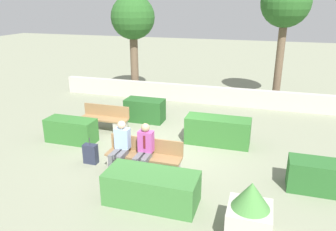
{
  "coord_description": "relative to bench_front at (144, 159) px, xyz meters",
  "views": [
    {
      "loc": [
        2.75,
        -8.52,
        4.22
      ],
      "look_at": [
        -0.03,
        0.5,
        0.9
      ],
      "focal_mm": 35.0,
      "sensor_mm": 36.0,
      "label": 1
    }
  ],
  "objects": [
    {
      "name": "hedge_block_mid_right",
      "position": [
        4.13,
        0.33,
        0.03
      ],
      "size": [
        1.22,
        0.68,
        0.74
      ],
      "color": "#286028",
      "rests_on": "ground_plane"
    },
    {
      "name": "tree_leftmost",
      "position": [
        -3.13,
        6.97,
        3.08
      ],
      "size": [
        1.96,
        1.96,
        4.51
      ],
      "color": "brown",
      "rests_on": "ground_plane"
    },
    {
      "name": "person_seated_woman",
      "position": [
        -0.57,
        -0.14,
        0.41
      ],
      "size": [
        0.38,
        0.64,
        1.35
      ],
      "color": "slate",
      "rests_on": "ground_plane"
    },
    {
      "name": "planter_corner_left",
      "position": [
        2.78,
        -1.81,
        0.21
      ],
      "size": [
        0.81,
        0.81,
        1.17
      ],
      "color": "#B7B2A8",
      "rests_on": "ground_plane"
    },
    {
      "name": "ground_plane",
      "position": [
        0.09,
        1.43,
        -0.34
      ],
      "size": [
        60.0,
        60.0,
        0.0
      ],
      "primitive_type": "plane",
      "color": "gray"
    },
    {
      "name": "suitcase",
      "position": [
        -1.56,
        -0.01,
        -0.07
      ],
      "size": [
        0.38,
        0.2,
        0.75
      ],
      "color": "#282D42",
      "rests_on": "ground_plane"
    },
    {
      "name": "hedge_block_near_left",
      "position": [
        1.55,
        2.3,
        0.08
      ],
      "size": [
        1.96,
        0.72,
        0.85
      ],
      "color": "#33702D",
      "rests_on": "ground_plane"
    },
    {
      "name": "bench_left_side",
      "position": [
        -2.3,
        2.24,
        -0.01
      ],
      "size": [
        1.67,
        0.48,
        0.86
      ],
      "rotation": [
        0.0,
        0.0,
        0.13
      ],
      "color": "#937047",
      "rests_on": "ground_plane"
    },
    {
      "name": "bench_front",
      "position": [
        0.0,
        0.0,
        0.0
      ],
      "size": [
        1.99,
        0.48,
        0.86
      ],
      "color": "#937047",
      "rests_on": "ground_plane"
    },
    {
      "name": "tree_center_left",
      "position": [
        3.28,
        7.57,
        3.72
      ],
      "size": [
        2.0,
        2.0,
        5.16
      ],
      "color": "brown",
      "rests_on": "ground_plane"
    },
    {
      "name": "person_seated_man",
      "position": [
        0.07,
        -0.14,
        0.41
      ],
      "size": [
        0.38,
        0.64,
        1.35
      ],
      "color": "slate",
      "rests_on": "ground_plane"
    },
    {
      "name": "hedge_block_near_right",
      "position": [
        -1.34,
        3.57,
        0.07
      ],
      "size": [
        1.41,
        0.71,
        0.82
      ],
      "color": "#235623",
      "rests_on": "ground_plane"
    },
    {
      "name": "hedge_block_far_left",
      "position": [
        -2.87,
        1.12,
        0.03
      ],
      "size": [
        1.57,
        0.65,
        0.75
      ],
      "color": "#33702D",
      "rests_on": "ground_plane"
    },
    {
      "name": "perimeter_wall",
      "position": [
        0.09,
        6.42,
        0.03
      ],
      "size": [
        12.76,
        0.3,
        0.75
      ],
      "color": "#B7B2A8",
      "rests_on": "ground_plane"
    },
    {
      "name": "hedge_block_mid_left",
      "position": [
        0.67,
        -1.27,
        0.02
      ],
      "size": [
        2.03,
        0.89,
        0.72
      ],
      "color": "#3D7A38",
      "rests_on": "ground_plane"
    }
  ]
}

